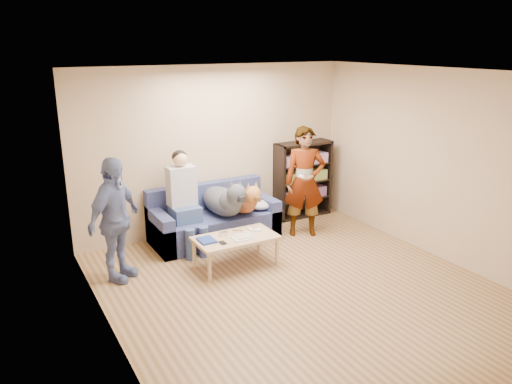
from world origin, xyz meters
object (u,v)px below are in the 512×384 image
coffee_table (236,240)px  person_standing_right (305,182)px  person_standing_left (115,220)px  person_seated (184,198)px  bookshelf (302,178)px  sofa (213,221)px  camera_silver (224,234)px  dog_gray (224,200)px  notebook_blue (207,240)px  dog_tan (241,200)px

coffee_table → person_standing_right: bearing=19.5°
person_standing_left → coffee_table: bearing=-54.6°
person_seated → bookshelf: bearing=8.9°
sofa → camera_silver: bearing=-106.0°
sofa → person_seated: size_ratio=1.29×
dog_gray → coffee_table: (-0.24, -0.83, -0.29)m
dog_gray → person_seated: bearing=172.9°
person_standing_left → sofa: size_ratio=0.84×
person_standing_left → coffee_table: 1.59m
person_standing_right → coffee_table: size_ratio=1.55×
dog_gray → camera_silver: bearing=-117.0°
person_standing_right → notebook_blue: bearing=-139.2°
sofa → dog_gray: size_ratio=1.49×
sofa → person_standing_left: bearing=-158.3°
notebook_blue → dog_gray: dog_gray is taller
camera_silver → coffee_table: bearing=-45.0°
camera_silver → dog_gray: bearing=63.0°
notebook_blue → dog_tan: (0.93, 0.78, 0.20)m
camera_silver → person_standing_right: bearing=14.1°
dog_gray → dog_tan: 0.28m
bookshelf → dog_tan: bearing=-162.8°
person_seated → dog_gray: person_seated is taller
person_standing_left → bookshelf: size_ratio=1.23×
person_standing_right → person_seated: size_ratio=1.16×
person_standing_right → person_standing_left: person_standing_right is taller
person_standing_left → sofa: bearing=-18.2°
sofa → dog_tan: bearing=-28.0°
sofa → person_standing_right: bearing=-21.4°
person_standing_right → sofa: person_standing_right is taller
person_standing_right → sofa: size_ratio=0.90×
notebook_blue → sofa: 1.13m
person_seated → camera_silver: bearing=-73.4°
person_standing_left → notebook_blue: person_standing_left is taller
person_standing_left → bookshelf: person_standing_left is taller
dog_gray → dog_tan: size_ratio=1.10×
person_seated → person_standing_right: bearing=-12.1°
person_standing_left → notebook_blue: bearing=-57.4°
camera_silver → coffee_table: size_ratio=0.10×
person_standing_left → person_seated: 1.24m
person_standing_right → sofa: bearing=-174.7°
camera_silver → sofa: (0.26, 0.92, -0.16)m
person_seated → dog_gray: bearing=-7.1°
person_standing_right → dog_gray: person_standing_right is taller
person_standing_right → camera_silver: (-1.58, -0.40, -0.41)m
person_standing_right → camera_silver: size_ratio=15.53×
bookshelf → person_standing_right: bearing=-122.5°
dog_tan → person_seated: bearing=175.0°
dog_gray → coffee_table: dog_gray is taller
notebook_blue → coffee_table: bearing=-7.1°
person_standing_left → dog_gray: 1.79m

